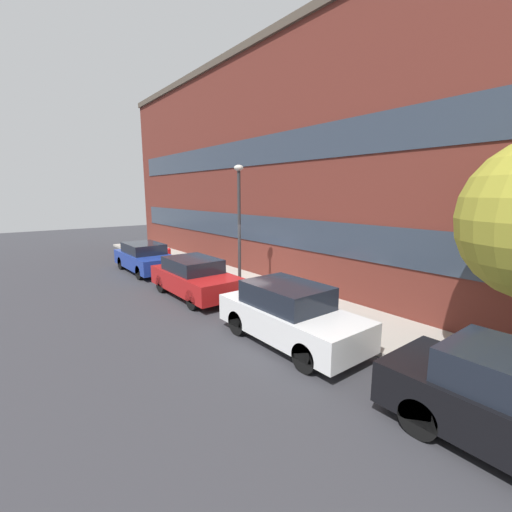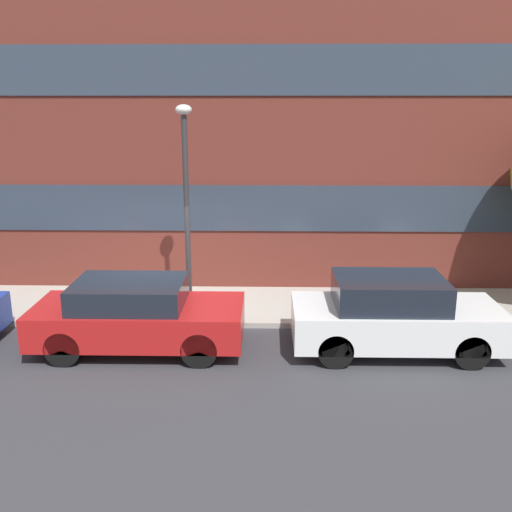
# 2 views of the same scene
# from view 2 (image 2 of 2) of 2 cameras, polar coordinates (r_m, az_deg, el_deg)

# --- Properties ---
(ground_plane) EXTENTS (56.00, 56.00, 0.00)m
(ground_plane) POSITION_cam_2_polar(r_m,az_deg,el_deg) (12.09, -9.39, -7.08)
(ground_plane) COLOR #333338
(sidewalk_strip) EXTENTS (28.00, 2.40, 0.12)m
(sidewalk_strip) POSITION_cam_2_polar(r_m,az_deg,el_deg) (13.17, -8.47, -4.89)
(sidewalk_strip) COLOR #A8A399
(sidewalk_strip) RESTS_ON ground_plane
(rowhouse_facade) EXTENTS (28.00, 1.02, 9.49)m
(rowhouse_facade) POSITION_cam_2_polar(r_m,az_deg,el_deg) (14.01, -8.11, 15.92)
(rowhouse_facade) COLOR maroon
(rowhouse_facade) RESTS_ON ground_plane
(parked_car_red) EXTENTS (3.89, 1.65, 1.34)m
(parked_car_red) POSITION_cam_2_polar(r_m,az_deg,el_deg) (10.94, -11.82, -5.83)
(parked_car_red) COLOR #AD1919
(parked_car_red) RESTS_ON ground_plane
(parked_car_white) EXTENTS (3.82, 1.60, 1.44)m
(parked_car_white) POSITION_cam_2_polar(r_m,az_deg,el_deg) (10.91, 13.63, -5.80)
(parked_car_white) COLOR silver
(parked_car_white) RESTS_ON ground_plane
(lamp_post) EXTENTS (0.32, 0.32, 4.37)m
(lamp_post) POSITION_cam_2_polar(r_m,az_deg,el_deg) (11.54, -7.00, 6.58)
(lamp_post) COLOR #2D2D30
(lamp_post) RESTS_ON sidewalk_strip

